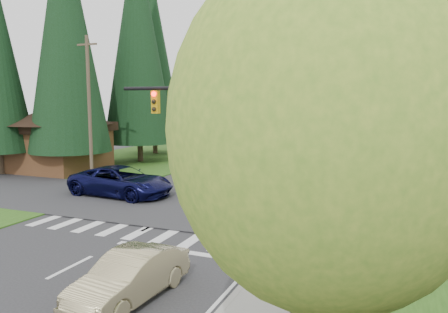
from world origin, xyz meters
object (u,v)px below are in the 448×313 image
Objects in this scene: suv_navy at (121,181)px; parked_car_d at (345,142)px; sedan_champagne at (130,276)px; parked_car_b at (322,163)px; parked_car_c at (347,151)px; parked_car_a at (319,177)px; parked_car_e at (358,140)px.

parked_car_d is at bearing -11.33° from suv_navy.
parked_car_b reaches higher than sedan_champagne.
parked_car_a is at bearing -97.85° from parked_car_c.
suv_navy reaches higher than parked_car_d.
parked_car_d reaches higher than sedan_champagne.
suv_navy is 1.19× the size of parked_car_b.
parked_car_a is at bearing 87.02° from sedan_champagne.
sedan_champagne is 0.87× the size of parked_car_e.
parked_car_b is 18.89m from parked_car_d.
sedan_champagne is 0.88× the size of parked_car_a.
parked_car_a is 29.95m from parked_car_e.
parked_car_e is (2.07, 47.50, 0.01)m from sedan_champagne.
parked_car_b is at bearing -103.58° from parked_car_c.
parked_car_e is at bearing 83.00° from parked_car_c.
parked_car_d reaches higher than parked_car_c.
parked_car_a is 25.67m from parked_car_d.
suv_navy is 37.60m from parked_car_e.
parked_car_b is (1.40, 24.30, 0.09)m from sedan_champagne.
parked_car_a is at bearing -82.82° from parked_car_b.
parked_car_a reaches higher than parked_car_c.
parked_car_e is (1.19, 4.31, -0.10)m from parked_car_d.
parked_car_a is at bearing -81.72° from parked_car_e.
parked_car_b is 1.11× the size of parked_car_e.
parked_car_d is (0.89, 43.19, 0.11)m from sedan_champagne.
parked_car_d is (-0.52, 18.88, 0.03)m from parked_car_b.
sedan_champagne is 14.06m from suv_navy.
parked_car_d is 4.47m from parked_car_e.
suv_navy reaches higher than parked_car_e.
suv_navy is at bearing 130.57° from sedan_champagne.
parked_car_c is at bearing 90.49° from sedan_champagne.
parked_car_b is at bearing -32.06° from suv_navy.
parked_car_c is (0.00, 15.57, -0.02)m from parked_car_a.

